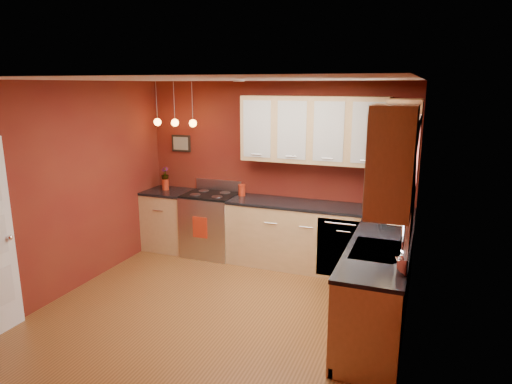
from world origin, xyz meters
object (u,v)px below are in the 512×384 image
at_px(gas_range, 211,224).
at_px(soap_pump, 401,263).
at_px(sink, 378,252).
at_px(coffee_maker, 388,201).
at_px(red_canister, 242,190).

height_order(gas_range, soap_pump, soap_pump).
relative_size(sink, soap_pump, 3.29).
bearing_deg(sink, coffee_maker, 91.83).
height_order(sink, red_canister, sink).
bearing_deg(gas_range, coffee_maker, 0.76).
height_order(gas_range, coffee_maker, coffee_maker).
xyz_separation_m(sink, red_canister, (-2.15, 1.60, 0.11)).
relative_size(gas_range, coffee_maker, 4.09).
bearing_deg(coffee_maker, soap_pump, -102.33).
bearing_deg(soap_pump, coffee_maker, 98.11).
relative_size(gas_range, soap_pump, 5.22).
bearing_deg(gas_range, soap_pump, -35.55).
xyz_separation_m(gas_range, soap_pump, (2.87, -2.05, 0.57)).
relative_size(sink, red_canister, 4.16).
height_order(red_canister, coffee_maker, coffee_maker).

